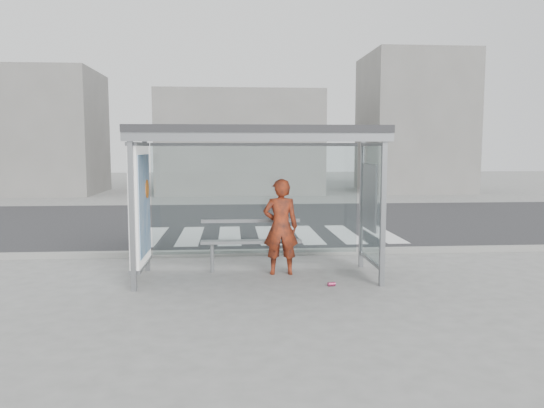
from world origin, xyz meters
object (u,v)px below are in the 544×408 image
at_px(bench, 251,241).
at_px(person, 281,227).
at_px(soda_can, 332,284).
at_px(bus_shelter, 236,164).

bearing_deg(bench, person, -24.88).
xyz_separation_m(person, soda_can, (0.76, -0.91, -0.82)).
bearing_deg(soda_can, bench, 138.02).
bearing_deg(person, soda_can, 131.08).
bearing_deg(person, bench, -23.67).
bearing_deg(bench, soda_can, -41.98).
bearing_deg(bus_shelter, person, 13.92).
distance_m(person, bench, 0.64).
bearing_deg(bus_shelter, soda_can, -24.57).
bearing_deg(person, bus_shelter, 15.13).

